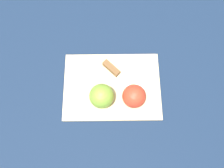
# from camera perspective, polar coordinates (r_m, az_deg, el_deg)

# --- Properties ---
(ground_plane) EXTENTS (4.00, 4.00, 0.00)m
(ground_plane) POSITION_cam_1_polar(r_m,az_deg,el_deg) (0.78, -0.00, -0.78)
(ground_plane) COLOR #14233D
(cutting_board) EXTENTS (0.35, 0.26, 0.01)m
(cutting_board) POSITION_cam_1_polar(r_m,az_deg,el_deg) (0.77, -0.00, -0.62)
(cutting_board) COLOR #D1B789
(cutting_board) RESTS_ON ground_plane
(apple_half_left) EXTENTS (0.08, 0.08, 0.08)m
(apple_half_left) POSITION_cam_1_polar(r_m,az_deg,el_deg) (0.71, -2.70, -3.16)
(apple_half_left) COLOR olive
(apple_half_left) RESTS_ON cutting_board
(apple_half_right) EXTENTS (0.08, 0.08, 0.08)m
(apple_half_right) POSITION_cam_1_polar(r_m,az_deg,el_deg) (0.72, 5.79, -3.17)
(apple_half_right) COLOR red
(apple_half_right) RESTS_ON cutting_board
(knife) EXTENTS (0.14, 0.13, 0.02)m
(knife) POSITION_cam_1_polar(r_m,az_deg,el_deg) (0.78, 0.37, 3.67)
(knife) COLOR silver
(knife) RESTS_ON cutting_board
(apple_slice) EXTENTS (0.05, 0.05, 0.01)m
(apple_slice) POSITION_cam_1_polar(r_m,az_deg,el_deg) (0.76, 6.68, -1.65)
(apple_slice) COLOR beige
(apple_slice) RESTS_ON cutting_board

